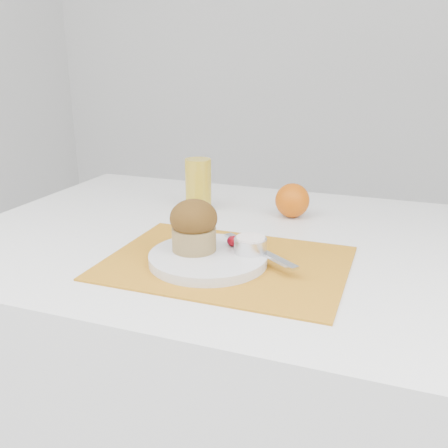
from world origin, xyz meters
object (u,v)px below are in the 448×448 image
(table, at_px, (247,393))
(plate, at_px, (208,258))
(juice_glass, at_px, (198,185))
(orange, at_px, (292,200))
(muffin, at_px, (194,225))

(table, bearing_deg, plate, -100.80)
(table, height_order, juice_glass, juice_glass)
(table, xyz_separation_m, juice_glass, (-0.18, 0.15, 0.44))
(orange, bearing_deg, table, -105.44)
(table, bearing_deg, muffin, -112.25)
(table, xyz_separation_m, orange, (0.05, 0.17, 0.41))
(table, height_order, muffin, muffin)
(muffin, bearing_deg, orange, 71.32)
(juice_glass, xyz_separation_m, muffin, (0.12, -0.29, 0.01))
(juice_glass, bearing_deg, muffin, -68.21)
(orange, distance_m, juice_glass, 0.22)
(table, bearing_deg, orange, 74.56)
(table, relative_size, plate, 5.72)
(juice_glass, bearing_deg, plate, -63.90)
(orange, relative_size, muffin, 0.77)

